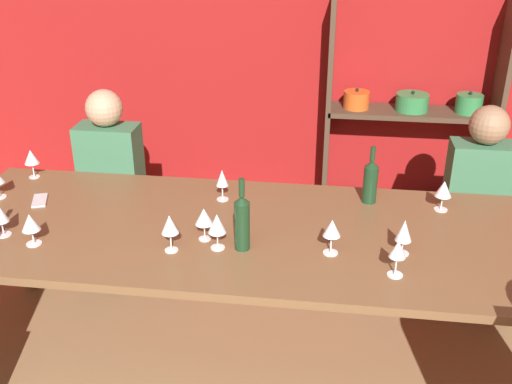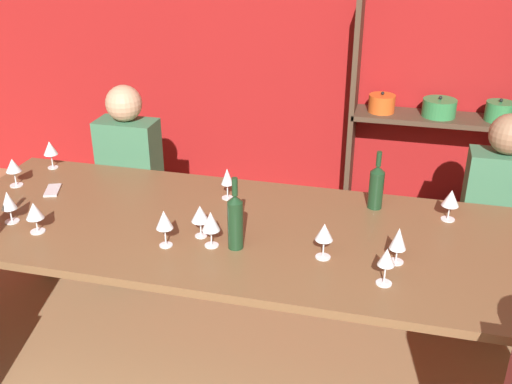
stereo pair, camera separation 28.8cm
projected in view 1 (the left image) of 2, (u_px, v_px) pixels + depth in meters
wall_back_red at (276, 30)px, 4.31m from camera, size 8.80×0.06×2.70m
shelf_unit at (409, 142)px, 4.33m from camera, size 1.20×0.30×1.63m
dining_table at (253, 241)px, 2.89m from camera, size 3.06×1.09×0.76m
wine_bottle_dark at (242, 221)px, 2.64m from camera, size 0.07×0.07×0.34m
wine_bottle_amber at (370, 180)px, 3.07m from camera, size 0.07×0.07×0.31m
wine_glass_white_a at (170, 225)px, 2.63m from camera, size 0.08×0.08×0.18m
wine_glass_white_b at (217, 224)px, 2.65m from camera, size 0.08×0.08×0.17m
wine_glass_white_c at (0, 214)px, 2.76m from camera, size 0.07×0.07×0.16m
wine_glass_red_b at (404, 232)px, 2.61m from camera, size 0.07×0.07×0.17m
wine_glass_white_d at (30, 223)px, 2.69m from camera, size 0.08×0.08×0.15m
wine_glass_red_c at (398, 251)px, 2.45m from camera, size 0.07×0.07×0.17m
wine_glass_empty_a at (222, 179)px, 3.10m from camera, size 0.06×0.06×0.17m
wine_glass_empty_b at (31, 157)px, 3.36m from camera, size 0.08×0.08×0.17m
wine_glass_empty_c at (204, 217)px, 2.72m from camera, size 0.08×0.08×0.16m
wine_glass_red_d at (332, 229)px, 2.61m from camera, size 0.08×0.08×0.17m
wine_glass_red_e at (444, 190)px, 2.99m from camera, size 0.08×0.08×0.16m
cell_phone at (40, 200)px, 3.13m from camera, size 0.12×0.16×0.01m
person_far_a at (473, 219)px, 3.65m from camera, size 0.38×0.47×1.15m
person_far_b at (115, 201)px, 3.85m from camera, size 0.38×0.47×1.17m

